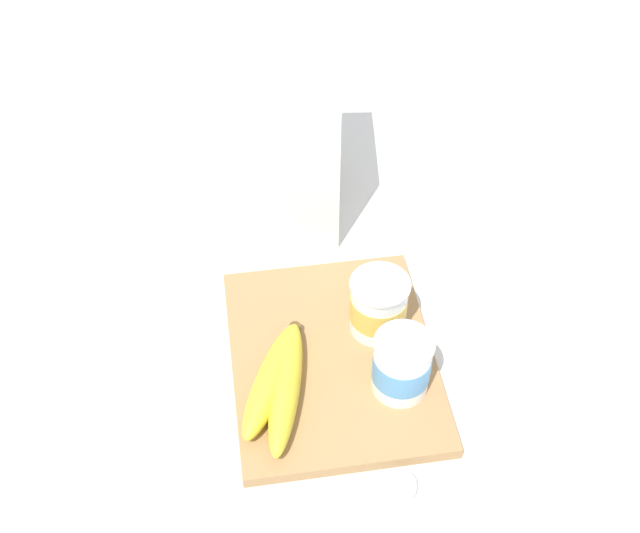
{
  "coord_description": "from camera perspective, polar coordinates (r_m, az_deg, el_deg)",
  "views": [
    {
      "loc": [
        0.58,
        -0.1,
        0.81
      ],
      "look_at": [
        -0.1,
        0.0,
        0.07
      ],
      "focal_mm": 45.18,
      "sensor_mm": 36.0,
      "label": 1
    }
  ],
  "objects": [
    {
      "name": "ground_plane",
      "position": [
        1.0,
        0.87,
        -6.83
      ],
      "size": [
        2.4,
        2.4,
        0.0
      ],
      "primitive_type": "plane",
      "color": "silver"
    },
    {
      "name": "yogurt_cup_back",
      "position": [
        0.93,
        5.81,
        -6.96
      ],
      "size": [
        0.07,
        0.07,
        0.08
      ],
      "color": "white",
      "rests_on": "cutting_board"
    },
    {
      "name": "cutting_board",
      "position": [
        0.99,
        0.88,
        -6.54
      ],
      "size": [
        0.3,
        0.25,
        0.02
      ],
      "primitive_type": "cube",
      "color": "#A37A4C",
      "rests_on": "ground_plane"
    },
    {
      "name": "cereal_box",
      "position": [
        1.11,
        -0.43,
        9.18
      ],
      "size": [
        0.19,
        0.09,
        0.25
      ],
      "primitive_type": "cube",
      "rotation": [
        0.0,
        0.0,
        3.01
      ],
      "color": "white",
      "rests_on": "ground_plane"
    },
    {
      "name": "spoon",
      "position": [
        0.9,
        5.89,
        -16.78
      ],
      "size": [
        0.13,
        0.06,
        0.01
      ],
      "color": "silver",
      "rests_on": "ground_plane"
    },
    {
      "name": "banana_bunch",
      "position": [
        0.94,
        -2.92,
        -8.22
      ],
      "size": [
        0.19,
        0.11,
        0.04
      ],
      "color": "yellow",
      "rests_on": "cutting_board"
    },
    {
      "name": "yogurt_cup_front",
      "position": [
        0.98,
        4.17,
        -2.78
      ],
      "size": [
        0.07,
        0.07,
        0.08
      ],
      "color": "white",
      "rests_on": "cutting_board"
    }
  ]
}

